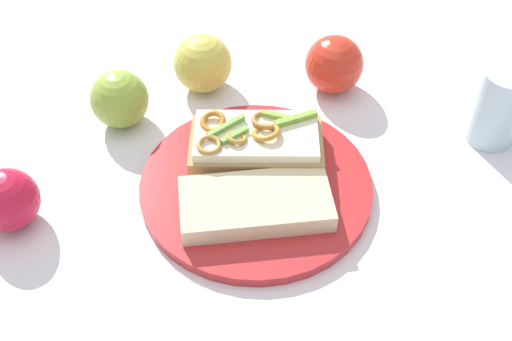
{
  "coord_description": "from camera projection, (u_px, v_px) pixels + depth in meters",
  "views": [
    {
      "loc": [
        -0.42,
        0.3,
        0.59
      ],
      "look_at": [
        0.0,
        0.0,
        0.03
      ],
      "focal_mm": 44.77,
      "sensor_mm": 36.0,
      "label": 1
    }
  ],
  "objects": [
    {
      "name": "apple_1",
      "position": [
        119.0,
        99.0,
        0.84
      ],
      "size": [
        0.11,
        0.11,
        0.08
      ],
      "primitive_type": "sphere",
      "rotation": [
        0.0,
        0.0,
        0.64
      ],
      "color": "#8AAA39",
      "rests_on": "ground_plane"
    },
    {
      "name": "apple_3",
      "position": [
        334.0,
        64.0,
        0.89
      ],
      "size": [
        0.12,
        0.12,
        0.08
      ],
      "primitive_type": "sphere",
      "rotation": [
        0.0,
        0.0,
        0.81
      ],
      "color": "red",
      "rests_on": "ground_plane"
    },
    {
      "name": "sandwich",
      "position": [
        256.0,
        143.0,
        0.79
      ],
      "size": [
        0.17,
        0.19,
        0.05
      ],
      "rotation": [
        0.0,
        0.0,
        4.08
      ],
      "color": "#AE8350",
      "rests_on": "plate"
    },
    {
      "name": "apple_0",
      "position": [
        7.0,
        200.0,
        0.72
      ],
      "size": [
        0.09,
        0.09,
        0.07
      ],
      "primitive_type": "sphere",
      "rotation": [
        0.0,
        0.0,
        0.28
      ],
      "color": "red",
      "rests_on": "ground_plane"
    },
    {
      "name": "apple_2",
      "position": [
        203.0,
        63.0,
        0.89
      ],
      "size": [
        0.12,
        0.12,
        0.08
      ],
      "primitive_type": "sphere",
      "rotation": [
        0.0,
        0.0,
        0.93
      ],
      "color": "gold",
      "rests_on": "ground_plane"
    },
    {
      "name": "plate",
      "position": [
        256.0,
        186.0,
        0.78
      ],
      "size": [
        0.28,
        0.28,
        0.01
      ],
      "primitive_type": "cylinder",
      "color": "#B2272A",
      "rests_on": "ground_plane"
    },
    {
      "name": "drinking_glass",
      "position": [
        498.0,
        107.0,
        0.81
      ],
      "size": [
        0.06,
        0.06,
        0.11
      ],
      "primitive_type": "cylinder",
      "color": "silver",
      "rests_on": "ground_plane"
    },
    {
      "name": "bread_slice_side",
      "position": [
        256.0,
        204.0,
        0.73
      ],
      "size": [
        0.16,
        0.19,
        0.02
      ],
      "primitive_type": "cube",
      "rotation": [
        0.0,
        0.0,
        4.21
      ],
      "color": "beige",
      "rests_on": "plate"
    },
    {
      "name": "ground_plane",
      "position": [
        256.0,
        189.0,
        0.78
      ],
      "size": [
        2.0,
        2.0,
        0.0
      ],
      "primitive_type": "plane",
      "color": "silver",
      "rests_on": "ground"
    }
  ]
}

